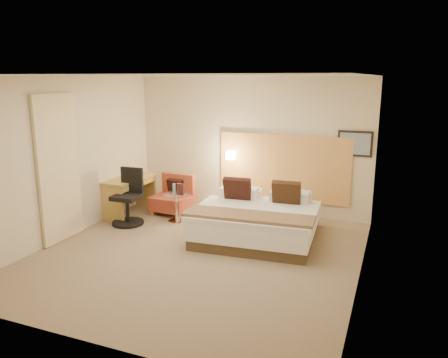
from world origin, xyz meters
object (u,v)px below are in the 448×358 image
at_px(bed, 258,220).
at_px(side_table, 176,207).
at_px(desk, 130,186).
at_px(lounge_chair, 173,198).
at_px(desk_chair, 129,202).

bearing_deg(bed, side_table, 172.71).
relative_size(bed, side_table, 3.91).
distance_m(bed, desk, 2.78).
xyz_separation_m(lounge_chair, side_table, (0.32, -0.48, -0.01)).
bearing_deg(bed, lounge_chair, 160.70).
height_order(lounge_chair, side_table, lounge_chair).
height_order(side_table, desk_chair, desk_chair).
distance_m(side_table, desk, 1.12).
bearing_deg(side_table, lounge_chair, 123.81).
bearing_deg(desk_chair, desk, 120.00).
distance_m(lounge_chair, desk_chair, 1.01).
xyz_separation_m(side_table, desk, (-1.08, 0.11, 0.28)).
bearing_deg(desk_chair, side_table, 27.92).
bearing_deg(lounge_chair, desk_chair, -116.79).
bearing_deg(desk, desk_chair, -60.00).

